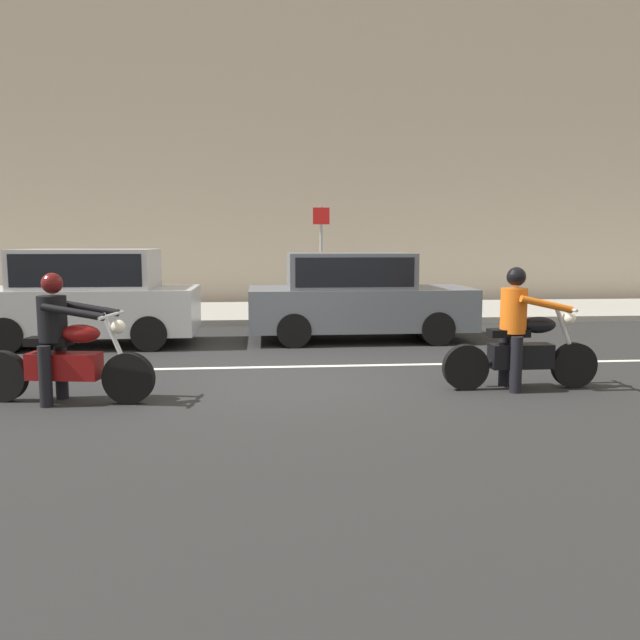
# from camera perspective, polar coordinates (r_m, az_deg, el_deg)

# --- Properties ---
(ground_plane) EXTENTS (80.00, 80.00, 0.00)m
(ground_plane) POSITION_cam_1_polar(r_m,az_deg,el_deg) (9.05, -3.08, -5.35)
(ground_plane) COLOR #252525
(sidewalk_slab) EXTENTS (40.00, 4.40, 0.14)m
(sidewalk_slab) POSITION_cam_1_polar(r_m,az_deg,el_deg) (16.94, -4.07, 0.71)
(sidewalk_slab) COLOR #99968E
(sidewalk_slab) RESTS_ON ground_plane
(building_facade) EXTENTS (40.00, 1.40, 13.10)m
(building_facade) POSITION_cam_1_polar(r_m,az_deg,el_deg) (20.75, -4.43, 19.90)
(building_facade) COLOR #B7A893
(building_facade) RESTS_ON ground_plane
(lane_marking_stripe) EXTENTS (18.00, 0.14, 0.01)m
(lane_marking_stripe) POSITION_cam_1_polar(r_m,az_deg,el_deg) (9.95, -1.23, -4.18)
(lane_marking_stripe) COLOR silver
(lane_marking_stripe) RESTS_ON ground_plane
(motorcycle_with_rider_black_leather) EXTENTS (2.19, 0.75, 1.58)m
(motorcycle_with_rider_black_leather) POSITION_cam_1_polar(r_m,az_deg,el_deg) (8.25, -22.08, -2.51)
(motorcycle_with_rider_black_leather) COLOR black
(motorcycle_with_rider_black_leather) RESTS_ON ground_plane
(motorcycle_with_rider_orange_stripe) EXTENTS (2.09, 0.70, 1.61)m
(motorcycle_with_rider_orange_stripe) POSITION_cam_1_polar(r_m,az_deg,el_deg) (8.76, 17.52, -1.68)
(motorcycle_with_rider_orange_stripe) COLOR black
(motorcycle_with_rider_orange_stripe) RESTS_ON ground_plane
(parked_sedan_slate_gray) EXTENTS (4.34, 1.82, 1.72)m
(parked_sedan_slate_gray) POSITION_cam_1_polar(r_m,az_deg,el_deg) (12.52, 3.24, 2.19)
(parked_sedan_slate_gray) COLOR slate
(parked_sedan_slate_gray) RESTS_ON ground_plane
(parked_hatchback_silver) EXTENTS (3.95, 1.76, 1.80)m
(parked_hatchback_silver) POSITION_cam_1_polar(r_m,az_deg,el_deg) (12.62, -20.03, 2.06)
(parked_hatchback_silver) COLOR #B2B5BA
(parked_hatchback_silver) RESTS_ON ground_plane
(street_sign_post) EXTENTS (0.44, 0.08, 2.72)m
(street_sign_post) POSITION_cam_1_polar(r_m,az_deg,el_deg) (17.03, 0.10, 6.52)
(street_sign_post) COLOR gray
(street_sign_post) RESTS_ON sidewalk_slab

